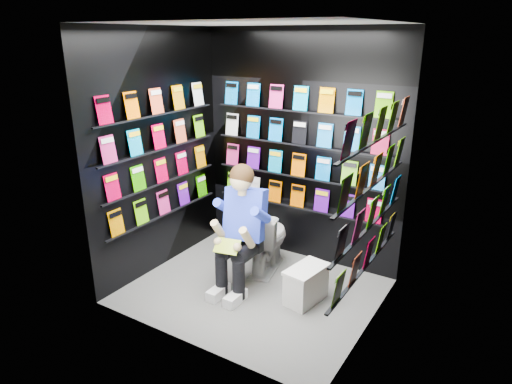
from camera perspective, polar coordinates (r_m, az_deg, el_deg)
The scene contains 14 objects.
floor at distance 4.82m, azimuth -0.37°, elevation -12.25°, with size 2.40×2.40×0.00m, color #60605D.
ceiling at distance 4.12m, azimuth -0.45°, elevation 20.37°, with size 2.40×2.40×0.00m, color white.
wall_back at distance 5.14m, azimuth 5.56°, elevation 5.41°, with size 2.40×0.04×2.60m, color black.
wall_front at distance 3.53m, azimuth -9.07°, elevation -1.20°, with size 2.40×0.04×2.60m, color black.
wall_left at distance 5.01m, azimuth -12.15°, elevation 4.71°, with size 0.04×2.00×2.60m, color black.
wall_right at distance 3.82m, azimuth 15.02°, elevation -0.03°, with size 0.04×2.00×2.60m, color black.
comics_back at distance 5.11m, azimuth 5.41°, elevation 5.39°, with size 2.10×0.06×1.37m, color #DC522B, non-canonical shape.
comics_left at distance 4.99m, azimuth -11.90°, elevation 4.73°, with size 0.06×1.70×1.37m, color #DC522B, non-canonical shape.
comics_right at distance 3.83m, azimuth 14.60°, elevation 0.12°, with size 0.06×1.70×1.37m, color #DC522B, non-canonical shape.
toilet at distance 5.07m, azimuth 1.19°, elevation -5.88°, with size 0.42×0.75×0.73m, color white.
longbox at distance 4.61m, azimuth 6.27°, elevation -11.58°, with size 0.24×0.44×0.33m, color white.
longbox_lid at distance 4.52m, azimuth 6.35°, elevation -9.58°, with size 0.27×0.47×0.03m, color white.
reader at distance 4.61m, azimuth -1.18°, elevation -2.88°, with size 0.54×0.79×1.46m, color #2637C3, non-canonical shape.
held_comic at distance 4.43m, azimuth -3.64°, elevation -6.78°, with size 0.24×0.01×0.17m, color #27951F.
Camera 1 is at (2.19, -3.49, 2.51)m, focal length 32.00 mm.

